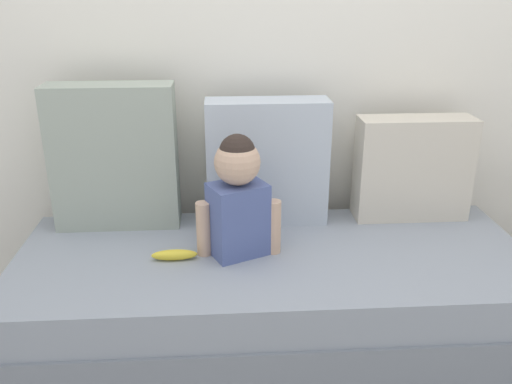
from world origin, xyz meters
name	(u,v)px	position (x,y,z in m)	size (l,w,h in m)	color
ground_plane	(272,346)	(0.00, 0.00, 0.00)	(12.00, 12.00, 0.00)	#B2ADA3
back_wall	(263,50)	(0.00, 0.54, 1.12)	(5.22, 0.10, 2.25)	silver
couch	(273,302)	(0.00, 0.00, 0.21)	(2.02, 0.82, 0.43)	gray
throw_pillow_left	(115,157)	(-0.62, 0.31, 0.73)	(0.51, 0.16, 0.59)	#99A393
throw_pillow_center	(267,162)	(0.00, 0.31, 0.70)	(0.50, 0.16, 0.52)	#B2BCC6
throw_pillow_right	(413,168)	(0.62, 0.31, 0.65)	(0.48, 0.16, 0.44)	beige
toddler	(238,195)	(-0.13, 0.01, 0.67)	(0.31, 0.22, 0.47)	#4C5B93
banana	(174,255)	(-0.37, -0.03, 0.45)	(0.17, 0.04, 0.04)	yellow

